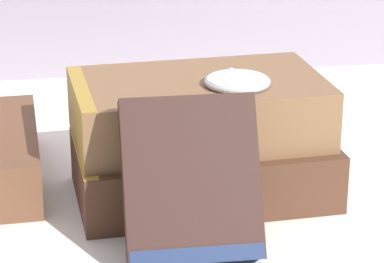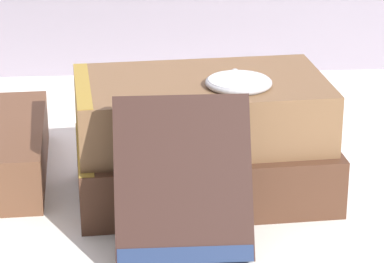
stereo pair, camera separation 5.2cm
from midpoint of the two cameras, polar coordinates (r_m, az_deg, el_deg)
ground_plane at (r=0.77m, az=-3.92°, el=-4.66°), size 3.00×3.00×0.00m
book_flat_bottom at (r=0.77m, az=-1.59°, el=-2.42°), size 0.22×0.14×0.05m
book_flat_top at (r=0.76m, az=-1.92°, el=1.36°), size 0.22×0.14×0.05m
book_leaning_front at (r=0.67m, az=-2.27°, el=-3.50°), size 0.10×0.08×0.12m
pocket_watch at (r=0.74m, az=0.86°, el=3.14°), size 0.05×0.06×0.01m
reading_glasses at (r=0.89m, az=-4.97°, el=-0.67°), size 0.11×0.06×0.00m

